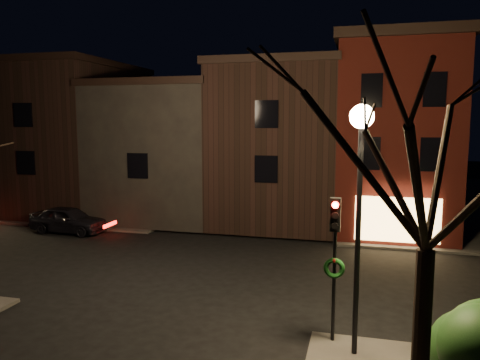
# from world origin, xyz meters

# --- Properties ---
(ground) EXTENTS (120.00, 120.00, 0.00)m
(ground) POSITION_xyz_m (0.00, 0.00, 0.00)
(ground) COLOR black
(ground) RESTS_ON ground
(sidewalk_far_left) EXTENTS (30.00, 30.00, 0.12)m
(sidewalk_far_left) POSITION_xyz_m (-20.00, 20.00, 0.06)
(sidewalk_far_left) COLOR #2D2B28
(sidewalk_far_left) RESTS_ON ground
(corner_building) EXTENTS (6.50, 8.50, 10.50)m
(corner_building) POSITION_xyz_m (8.00, 9.47, 5.40)
(corner_building) COLOR #4E130D
(corner_building) RESTS_ON ground
(row_building_a) EXTENTS (7.30, 10.30, 9.40)m
(row_building_a) POSITION_xyz_m (1.50, 10.50, 4.83)
(row_building_a) COLOR black
(row_building_a) RESTS_ON ground
(row_building_b) EXTENTS (7.80, 10.30, 8.40)m
(row_building_b) POSITION_xyz_m (-5.75, 10.50, 4.33)
(row_building_b) COLOR black
(row_building_b) RESTS_ON ground
(row_building_c) EXTENTS (7.30, 10.30, 9.90)m
(row_building_c) POSITION_xyz_m (-13.00, 10.50, 5.08)
(row_building_c) COLOR black
(row_building_c) RESTS_ON ground
(street_lamp_near) EXTENTS (0.60, 0.60, 6.48)m
(street_lamp_near) POSITION_xyz_m (6.20, -6.00, 5.18)
(street_lamp_near) COLOR black
(street_lamp_near) RESTS_ON sidewalk_near_right
(traffic_signal) EXTENTS (0.58, 0.38, 4.05)m
(traffic_signal) POSITION_xyz_m (5.60, -5.51, 2.81)
(traffic_signal) COLOR black
(traffic_signal) RESTS_ON sidewalk_near_right
(bare_tree_right) EXTENTS (6.40, 6.40, 8.50)m
(bare_tree_right) POSITION_xyz_m (7.50, -8.50, 6.15)
(bare_tree_right) COLOR black
(bare_tree_right) RESTS_ON sidewalk_near_right
(parked_car_a) EXTENTS (4.42, 1.97, 1.48)m
(parked_car_a) POSITION_xyz_m (-9.45, 4.23, 0.74)
(parked_car_a) COLOR black
(parked_car_a) RESTS_ON ground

